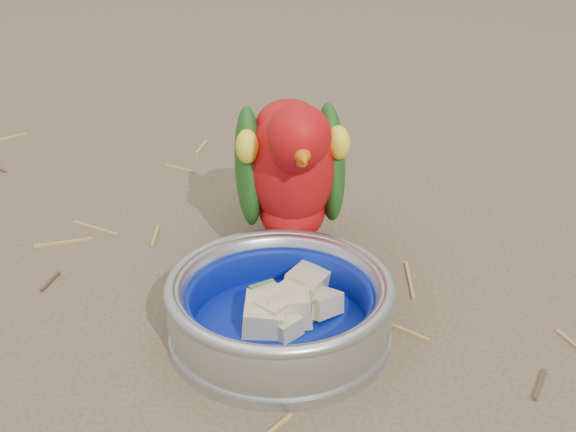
# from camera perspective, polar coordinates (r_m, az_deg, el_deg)

# --- Properties ---
(ground) EXTENTS (60.00, 60.00, 0.00)m
(ground) POSITION_cam_1_polar(r_m,az_deg,el_deg) (0.82, -6.46, -7.04)
(ground) COLOR brown
(food_bowl) EXTENTS (0.20, 0.20, 0.02)m
(food_bowl) POSITION_cam_1_polar(r_m,az_deg,el_deg) (0.80, -0.52, -7.57)
(food_bowl) COLOR #B2B2BA
(food_bowl) RESTS_ON ground
(bowl_wall) EXTENTS (0.20, 0.20, 0.04)m
(bowl_wall) POSITION_cam_1_polar(r_m,az_deg,el_deg) (0.78, -0.53, -5.76)
(bowl_wall) COLOR #B2B2BA
(bowl_wall) RESTS_ON food_bowl
(fruit_wedges) EXTENTS (0.12, 0.12, 0.03)m
(fruit_wedges) POSITION_cam_1_polar(r_m,az_deg,el_deg) (0.78, -0.53, -6.19)
(fruit_wedges) COLOR tan
(fruit_wedges) RESTS_ON food_bowl
(lory_parrot) EXTENTS (0.15, 0.25, 0.19)m
(lory_parrot) POSITION_cam_1_polar(r_m,az_deg,el_deg) (0.87, 0.22, 2.26)
(lory_parrot) COLOR #AC0A0D
(lory_parrot) RESTS_ON ground
(ground_debris) EXTENTS (0.90, 0.80, 0.01)m
(ground_debris) POSITION_cam_1_polar(r_m,az_deg,el_deg) (0.85, -8.13, -5.86)
(ground_debris) COLOR #A28341
(ground_debris) RESTS_ON ground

